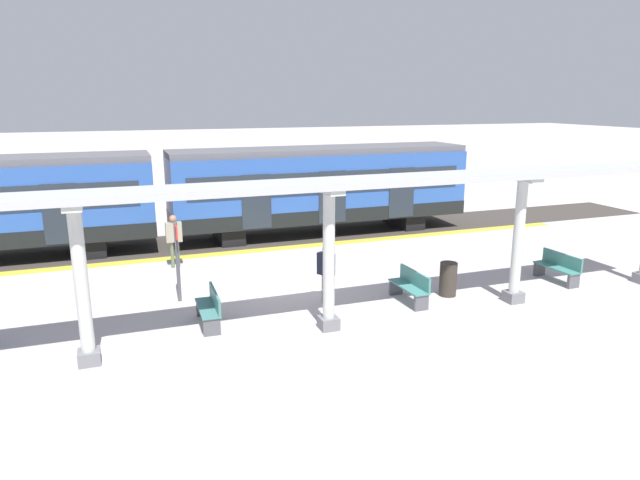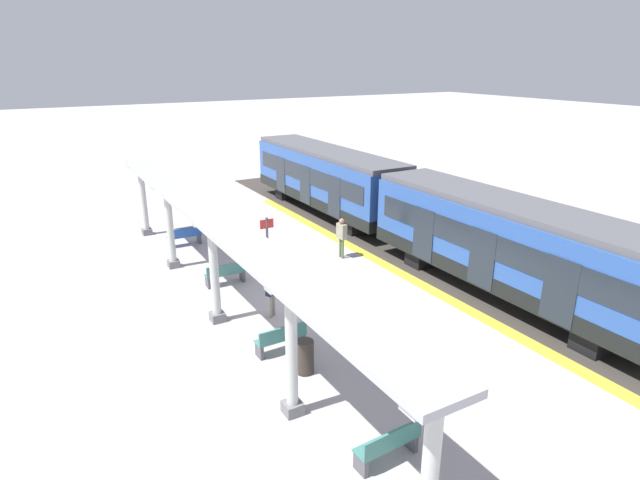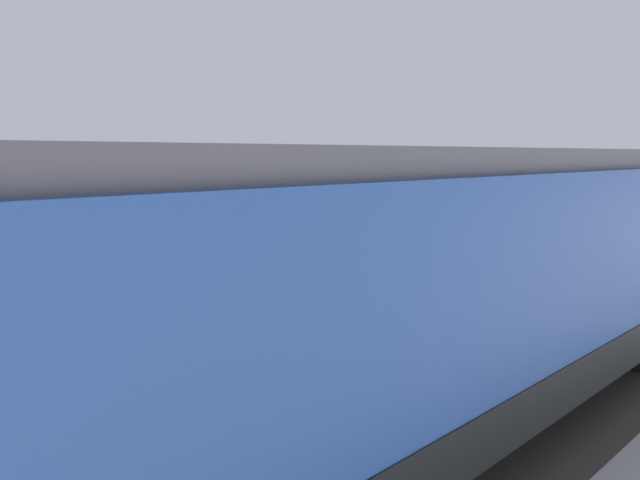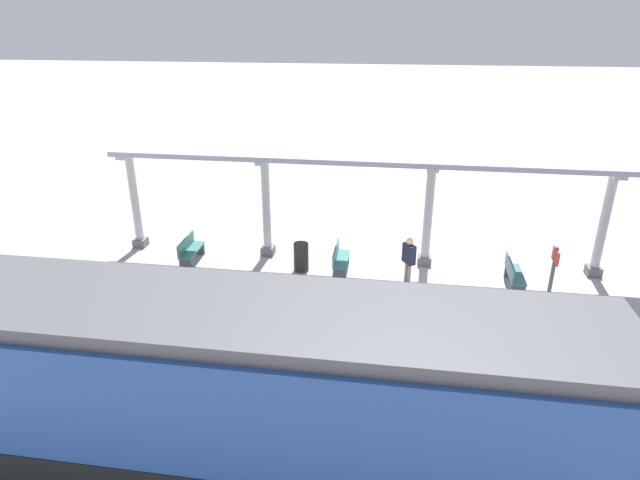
# 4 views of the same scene
# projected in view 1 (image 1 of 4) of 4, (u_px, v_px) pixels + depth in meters

# --- Properties ---
(ground_plane) EXTENTS (176.00, 176.00, 0.00)m
(ground_plane) POSITION_uv_depth(u_px,v_px,m) (284.00, 283.00, 16.97)
(ground_plane) COLOR #ACA2A2
(tactile_edge_strip) EXTENTS (0.53, 26.31, 0.01)m
(tactile_edge_strip) POSITION_uv_depth(u_px,v_px,m) (253.00, 251.00, 20.52)
(tactile_edge_strip) COLOR gold
(tactile_edge_strip) RESTS_ON ground
(trackbed) EXTENTS (3.20, 38.31, 0.01)m
(trackbed) POSITION_uv_depth(u_px,v_px,m) (242.00, 239.00, 22.22)
(trackbed) COLOR #38332D
(trackbed) RESTS_ON ground
(train_far_carriage) EXTENTS (2.65, 11.94, 3.48)m
(train_far_carriage) POSITION_uv_depth(u_px,v_px,m) (321.00, 189.00, 22.88)
(train_far_carriage) COLOR #284E97
(train_far_carriage) RESTS_ON ground
(canopy_pillar_second) EXTENTS (1.10, 0.44, 3.42)m
(canopy_pillar_second) POSITION_uv_depth(u_px,v_px,m) (82.00, 284.00, 11.38)
(canopy_pillar_second) COLOR slate
(canopy_pillar_second) RESTS_ON ground
(canopy_pillar_third) EXTENTS (1.10, 0.44, 3.42)m
(canopy_pillar_third) POSITION_uv_depth(u_px,v_px,m) (329.00, 259.00, 13.17)
(canopy_pillar_third) COLOR slate
(canopy_pillar_third) RESTS_ON ground
(canopy_pillar_fourth) EXTENTS (1.10, 0.44, 3.42)m
(canopy_pillar_fourth) POSITION_uv_depth(u_px,v_px,m) (518.00, 240.00, 14.97)
(canopy_pillar_fourth) COLOR slate
(canopy_pillar_fourth) RESTS_ON ground
(canopy_beam) EXTENTS (1.20, 21.02, 0.16)m
(canopy_beam) POSITION_uv_depth(u_px,v_px,m) (328.00, 184.00, 12.73)
(canopy_beam) COLOR #A8AAB2
(canopy_beam) RESTS_ON canopy_pillar_nearest
(bench_near_end) EXTENTS (1.51, 0.47, 0.86)m
(bench_near_end) POSITION_uv_depth(u_px,v_px,m) (411.00, 286.00, 15.29)
(bench_near_end) COLOR #3D7B74
(bench_near_end) RESTS_ON ground
(bench_mid_platform) EXTENTS (1.51, 0.48, 0.86)m
(bench_mid_platform) POSITION_uv_depth(u_px,v_px,m) (210.00, 307.00, 13.74)
(bench_mid_platform) COLOR #3D736E
(bench_mid_platform) RESTS_ON ground
(bench_extra_slot) EXTENTS (1.52, 0.51, 0.86)m
(bench_extra_slot) POSITION_uv_depth(u_px,v_px,m) (558.00, 267.00, 17.02)
(bench_extra_slot) COLOR #39776D
(bench_extra_slot) RESTS_ON ground
(trash_bin) EXTENTS (0.48, 0.48, 0.95)m
(trash_bin) POSITION_uv_depth(u_px,v_px,m) (448.00, 279.00, 15.79)
(trash_bin) COLOR #312B24
(trash_bin) RESTS_ON ground
(platform_info_sign) EXTENTS (0.56, 0.10, 2.20)m
(platform_info_sign) POSITION_uv_depth(u_px,v_px,m) (177.00, 254.00, 15.14)
(platform_info_sign) COLOR #4C4C51
(platform_info_sign) RESTS_ON ground
(passenger_waiting_near_edge) EXTENTS (0.24, 0.51, 1.74)m
(passenger_waiting_near_edge) POSITION_uv_depth(u_px,v_px,m) (174.00, 235.00, 18.27)
(passenger_waiting_near_edge) COLOR #546643
(passenger_waiting_near_edge) RESTS_ON ground
(passenger_by_the_benches) EXTENTS (0.50, 0.42, 1.61)m
(passenger_by_the_benches) POSITION_uv_depth(u_px,v_px,m) (326.00, 267.00, 15.07)
(passenger_by_the_benches) COLOR gray
(passenger_by_the_benches) RESTS_ON ground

